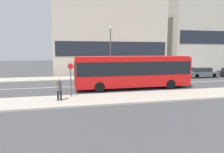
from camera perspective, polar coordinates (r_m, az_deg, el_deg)
The scene contains 11 objects.
ground_plane at distance 21.52m, azimuth -4.53°, elevation -2.64°, with size 120.00×120.00×0.00m, color #444447.
sidewalk_near at distance 15.47m, azimuth -1.13°, elevation -6.34°, with size 44.00×3.50×0.13m.
sidewalk_far at distance 27.63m, azimuth -6.42°, elevation -0.30°, with size 44.00×3.50×0.13m.
lane_centerline at distance 21.52m, azimuth -4.53°, elevation -2.63°, with size 41.80×0.16×0.01m.
apartment_block_left_tower at distance 33.59m, azimuth -0.46°, elevation 13.54°, with size 18.24×4.36×14.70m.
apartment_block_right_tower at distance 42.33m, azimuth 26.49°, elevation 16.48°, with size 15.47×4.32×21.97m.
city_bus at distance 19.70m, azimuth 5.95°, elevation 1.81°, with size 11.36×2.46×3.19m.
parked_car_0 at distance 30.85m, azimuth 24.24°, elevation 1.00°, with size 4.39×1.77×1.40m.
pedestrian_near_stop at distance 14.96m, azimuth -14.87°, elevation -3.30°, with size 0.35×0.34×1.59m.
bus_stop_sign at distance 15.94m, azimuth -11.70°, elevation -0.15°, with size 0.44×0.12×2.66m.
street_lamp at distance 26.61m, azimuth -0.46°, elevation 8.47°, with size 0.36×0.36×6.72m.
Camera 1 is at (-3.06, -20.97, 3.74)m, focal length 32.00 mm.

